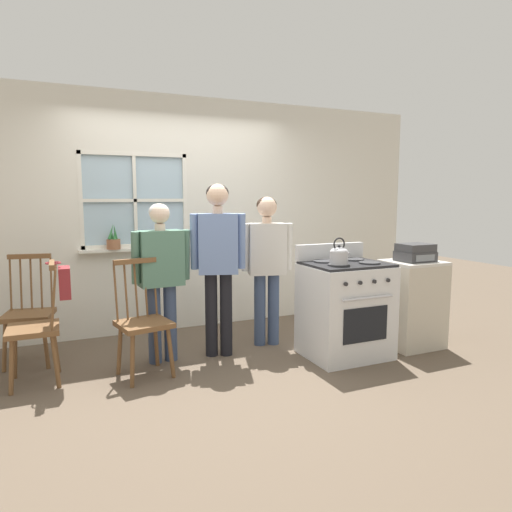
{
  "coord_description": "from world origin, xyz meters",
  "views": [
    {
      "loc": [
        -1.31,
        -3.84,
        1.55
      ],
      "look_at": [
        0.4,
        0.06,
        1.0
      ],
      "focal_mm": 32.0,
      "sensor_mm": 36.0,
      "label": 1
    }
  ],
  "objects_px": {
    "chair_by_window": "(36,329)",
    "person_teen_center": "(218,252)",
    "chair_center_cluster": "(143,323)",
    "stove": "(345,309)",
    "person_elderly_left": "(161,269)",
    "kettle": "(339,255)",
    "stereo": "(415,253)",
    "handbag": "(64,282)",
    "potted_plant": "(113,242)",
    "person_adult_right": "(267,256)",
    "side_counter": "(412,304)",
    "chair_near_wall": "(29,315)"
  },
  "relations": [
    {
      "from": "person_elderly_left",
      "to": "person_adult_right",
      "type": "distance_m",
      "value": 1.12
    },
    {
      "from": "chair_by_window",
      "to": "person_teen_center",
      "type": "xyz_separation_m",
      "value": [
        1.61,
        0.03,
        0.56
      ]
    },
    {
      "from": "person_teen_center",
      "to": "person_adult_right",
      "type": "bearing_deg",
      "value": 28.68
    },
    {
      "from": "potted_plant",
      "to": "side_counter",
      "type": "height_order",
      "value": "potted_plant"
    },
    {
      "from": "handbag",
      "to": "side_counter",
      "type": "distance_m",
      "value": 3.38
    },
    {
      "from": "stove",
      "to": "handbag",
      "type": "bearing_deg",
      "value": 169.3
    },
    {
      "from": "chair_center_cluster",
      "to": "handbag",
      "type": "relative_size",
      "value": 3.32
    },
    {
      "from": "stove",
      "to": "potted_plant",
      "type": "relative_size",
      "value": 3.86
    },
    {
      "from": "stove",
      "to": "stereo",
      "type": "height_order",
      "value": "stove"
    },
    {
      "from": "chair_near_wall",
      "to": "potted_plant",
      "type": "relative_size",
      "value": 3.62
    },
    {
      "from": "potted_plant",
      "to": "handbag",
      "type": "xyz_separation_m",
      "value": [
        -0.53,
        -1.05,
        -0.22
      ]
    },
    {
      "from": "person_teen_center",
      "to": "side_counter",
      "type": "distance_m",
      "value": 2.09
    },
    {
      "from": "chair_near_wall",
      "to": "potted_plant",
      "type": "height_order",
      "value": "potted_plant"
    },
    {
      "from": "potted_plant",
      "to": "kettle",
      "type": "bearing_deg",
      "value": -42.62
    },
    {
      "from": "stove",
      "to": "side_counter",
      "type": "bearing_deg",
      "value": -1.8
    },
    {
      "from": "stove",
      "to": "person_elderly_left",
      "type": "bearing_deg",
      "value": 161.5
    },
    {
      "from": "chair_center_cluster",
      "to": "stereo",
      "type": "distance_m",
      "value": 2.78
    },
    {
      "from": "kettle",
      "to": "chair_by_window",
      "type": "bearing_deg",
      "value": 166.72
    },
    {
      "from": "chair_center_cluster",
      "to": "stove",
      "type": "height_order",
      "value": "stove"
    },
    {
      "from": "chair_near_wall",
      "to": "stereo",
      "type": "distance_m",
      "value": 3.82
    },
    {
      "from": "stereo",
      "to": "chair_by_window",
      "type": "bearing_deg",
      "value": 171.66
    },
    {
      "from": "chair_near_wall",
      "to": "kettle",
      "type": "xyz_separation_m",
      "value": [
        2.64,
        -1.15,
        0.56
      ]
    },
    {
      "from": "potted_plant",
      "to": "person_elderly_left",
      "type": "bearing_deg",
      "value": -72.37
    },
    {
      "from": "chair_by_window",
      "to": "chair_near_wall",
      "type": "distance_m",
      "value": 0.55
    },
    {
      "from": "side_counter",
      "to": "stereo",
      "type": "relative_size",
      "value": 2.65
    },
    {
      "from": "chair_by_window",
      "to": "kettle",
      "type": "bearing_deg",
      "value": 76.94
    },
    {
      "from": "person_adult_right",
      "to": "handbag",
      "type": "xyz_separation_m",
      "value": [
        -1.95,
        -0.15,
        -0.1
      ]
    },
    {
      "from": "person_adult_right",
      "to": "handbag",
      "type": "distance_m",
      "value": 1.96
    },
    {
      "from": "kettle",
      "to": "potted_plant",
      "type": "distance_m",
      "value": 2.45
    },
    {
      "from": "chair_near_wall",
      "to": "person_elderly_left",
      "type": "xyz_separation_m",
      "value": [
        1.15,
        -0.46,
        0.43
      ]
    },
    {
      "from": "person_teen_center",
      "to": "stereo",
      "type": "height_order",
      "value": "person_teen_center"
    },
    {
      "from": "kettle",
      "to": "stereo",
      "type": "bearing_deg",
      "value": 4.93
    },
    {
      "from": "side_counter",
      "to": "stereo",
      "type": "xyz_separation_m",
      "value": [
        0.0,
        -0.02,
        0.54
      ]
    },
    {
      "from": "kettle",
      "to": "person_elderly_left",
      "type": "bearing_deg",
      "value": 155.22
    },
    {
      "from": "chair_by_window",
      "to": "chair_center_cluster",
      "type": "height_order",
      "value": "same"
    },
    {
      "from": "chair_by_window",
      "to": "stove",
      "type": "bearing_deg",
      "value": 80.41
    },
    {
      "from": "person_teen_center",
      "to": "side_counter",
      "type": "height_order",
      "value": "person_teen_center"
    },
    {
      "from": "person_elderly_left",
      "to": "person_adult_right",
      "type": "bearing_deg",
      "value": -1.72
    },
    {
      "from": "chair_center_cluster",
      "to": "kettle",
      "type": "xyz_separation_m",
      "value": [
        1.72,
        -0.41,
        0.56
      ]
    },
    {
      "from": "chair_by_window",
      "to": "handbag",
      "type": "xyz_separation_m",
      "value": [
        0.23,
        -0.0,
        0.38
      ]
    },
    {
      "from": "kettle",
      "to": "side_counter",
      "type": "relative_size",
      "value": 0.27
    },
    {
      "from": "chair_center_cluster",
      "to": "stove",
      "type": "distance_m",
      "value": 1.92
    },
    {
      "from": "chair_by_window",
      "to": "potted_plant",
      "type": "xyz_separation_m",
      "value": [
        0.76,
        1.05,
        0.6
      ]
    },
    {
      "from": "person_adult_right",
      "to": "kettle",
      "type": "bearing_deg",
      "value": -50.16
    },
    {
      "from": "chair_center_cluster",
      "to": "potted_plant",
      "type": "relative_size",
      "value": 3.62
    },
    {
      "from": "chair_near_wall",
      "to": "person_teen_center",
      "type": "relative_size",
      "value": 0.61
    },
    {
      "from": "chair_center_cluster",
      "to": "side_counter",
      "type": "relative_size",
      "value": 1.13
    },
    {
      "from": "chair_by_window",
      "to": "person_elderly_left",
      "type": "relative_size",
      "value": 0.68
    },
    {
      "from": "chair_near_wall",
      "to": "stereo",
      "type": "height_order",
      "value": "stereo"
    },
    {
      "from": "chair_near_wall",
      "to": "stove",
      "type": "relative_size",
      "value": 0.94
    }
  ]
}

